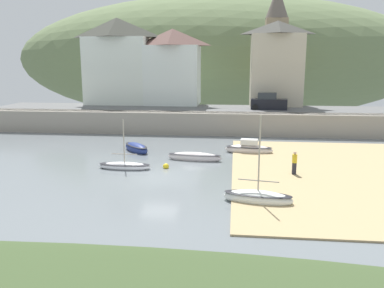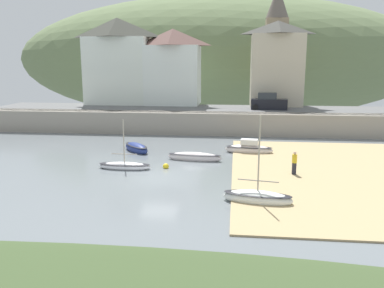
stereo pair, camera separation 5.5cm
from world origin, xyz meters
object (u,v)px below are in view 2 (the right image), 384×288
object	(u,v)px
sailboat_nearest_shore	(249,149)
mooring_buoy	(166,166)
rowboat_small_beached	(195,157)
waterfront_building_right	(277,63)
waterfront_building_centre	(173,66)
sailboat_tall_mast	(136,148)
dinghy_open_wooden	(125,166)
sailboat_white_hull	(257,198)
church_with_spire	(276,43)
parked_car_near_slipway	(269,102)
person_on_slipway	(294,162)
waterfront_building_left	(118,61)

from	to	relation	value
sailboat_nearest_shore	mooring_buoy	xyz separation A→B (m)	(-6.33, -5.76, -0.23)
rowboat_small_beached	waterfront_building_right	bearing A→B (deg)	74.25
waterfront_building_centre	waterfront_building_right	size ratio (longest dim) A/B	0.92
waterfront_building_right	sailboat_tall_mast	distance (m)	23.38
dinghy_open_wooden	mooring_buoy	size ratio (longest dim) A/B	8.76
rowboat_small_beached	sailboat_white_hull	distance (m)	10.45
sailboat_nearest_shore	mooring_buoy	distance (m)	8.56
mooring_buoy	rowboat_small_beached	bearing A→B (deg)	54.43
dinghy_open_wooden	sailboat_white_hull	distance (m)	11.34
church_with_spire	dinghy_open_wooden	world-z (taller)	church_with_spire
sailboat_nearest_shore	sailboat_white_hull	distance (m)	12.54
sailboat_tall_mast	parked_car_near_slipway	world-z (taller)	parked_car_near_slipway
rowboat_small_beached	person_on_slipway	size ratio (longest dim) A/B	2.78
sailboat_white_hull	dinghy_open_wooden	bearing A→B (deg)	156.59
waterfront_building_left	mooring_buoy	xyz separation A→B (m)	(10.20, -22.85, -7.83)
church_with_spire	sailboat_tall_mast	size ratio (longest dim) A/B	4.41
person_on_slipway	dinghy_open_wooden	bearing A→B (deg)	177.75
waterfront_building_right	parked_car_near_slipway	xyz separation A→B (m)	(-1.13, -4.50, -4.45)
waterfront_building_centre	sailboat_nearest_shore	size ratio (longest dim) A/B	2.25
waterfront_building_centre	waterfront_building_right	distance (m)	13.06
parked_car_near_slipway	person_on_slipway	size ratio (longest dim) A/B	2.63
sailboat_nearest_shore	person_on_slipway	distance (m)	7.35
church_with_spire	rowboat_small_beached	bearing A→B (deg)	-109.06
waterfront_building_right	dinghy_open_wooden	xyz separation A→B (m)	(-13.07, -23.33, -7.44)
parked_car_near_slipway	mooring_buoy	xyz separation A→B (m)	(-8.93, -18.35, -3.07)
rowboat_small_beached	sailboat_white_hull	xyz separation A→B (m)	(4.54, -9.41, 0.04)
waterfront_building_right	sailboat_white_hull	distance (m)	30.74
parked_car_near_slipway	mooring_buoy	bearing A→B (deg)	-109.56
waterfront_building_left	dinghy_open_wooden	world-z (taller)	waterfront_building_left
parked_car_near_slipway	mooring_buoy	distance (m)	20.63
sailboat_tall_mast	mooring_buoy	distance (m)	6.45
waterfront_building_left	sailboat_nearest_shore	xyz separation A→B (m)	(16.53, -17.09, -7.60)
mooring_buoy	waterfront_building_right	bearing A→B (deg)	66.26
church_with_spire	sailboat_nearest_shore	world-z (taller)	church_with_spire
rowboat_small_beached	person_on_slipway	bearing A→B (deg)	-19.85
dinghy_open_wooden	rowboat_small_beached	xyz separation A→B (m)	(4.90, 3.12, 0.05)
parked_car_near_slipway	mooring_buoy	world-z (taller)	parked_car_near_slipway
waterfront_building_left	mooring_buoy	world-z (taller)	waterfront_building_left
sailboat_white_hull	parked_car_near_slipway	xyz separation A→B (m)	(2.51, 25.12, 2.90)
waterfront_building_centre	mooring_buoy	distance (m)	24.12
waterfront_building_centre	sailboat_white_hull	size ratio (longest dim) A/B	1.84
waterfront_building_right	rowboat_small_beached	bearing A→B (deg)	-112.00
waterfront_building_centre	sailboat_nearest_shore	world-z (taller)	waterfront_building_centre
sailboat_nearest_shore	mooring_buoy	size ratio (longest dim) A/B	9.33
parked_car_near_slipway	person_on_slipway	distance (m)	19.44
church_with_spire	dinghy_open_wooden	size ratio (longest dim) A/B	3.84
parked_car_near_slipway	waterfront_building_right	bearing A→B (deg)	82.34
sailboat_nearest_shore	waterfront_building_centre	bearing A→B (deg)	125.74
waterfront_building_left	sailboat_tall_mast	world-z (taller)	waterfront_building_left
rowboat_small_beached	person_on_slipway	world-z (taller)	person_on_slipway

